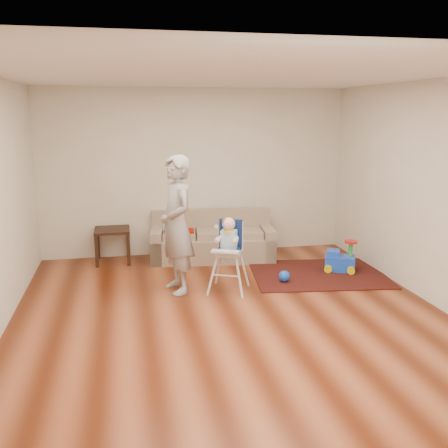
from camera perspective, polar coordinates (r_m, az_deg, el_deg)
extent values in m
plane|color=#4D1B09|center=(5.92, 0.79, -10.33)|extent=(5.50, 5.50, 0.00)
cube|color=beige|center=(8.22, -3.29, 5.90)|extent=(5.00, 0.04, 2.70)
cube|color=beige|center=(6.54, 22.81, 3.20)|extent=(0.04, 5.50, 2.70)
cube|color=white|center=(5.47, 0.87, 16.73)|extent=(5.00, 5.50, 0.04)
cube|color=#9E1002|center=(7.84, -5.09, -0.80)|extent=(0.47, 0.34, 0.04)
cube|color=black|center=(7.44, 10.74, -5.63)|extent=(2.06, 1.64, 0.02)
sphere|color=blue|center=(6.99, 6.90, -5.95)|extent=(0.16, 0.16, 0.16)
cylinder|color=blue|center=(6.32, 0.23, -0.38)|extent=(0.06, 0.11, 0.01)
imported|color=#939496|center=(6.45, -5.45, -0.10)|extent=(0.59, 0.74, 1.79)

